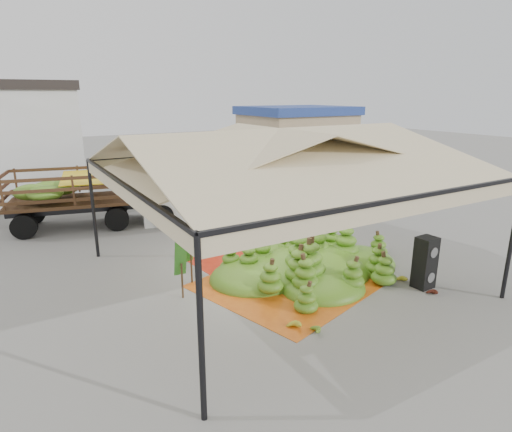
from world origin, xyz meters
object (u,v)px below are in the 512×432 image
vendor (209,224)px  truck_left (107,190)px  truck_right (306,165)px  banana_heap (312,250)px  speaker_stack (425,263)px

vendor → truck_left: bearing=-46.5°
truck_left → truck_right: size_ratio=0.97×
vendor → banana_heap: bearing=133.3°
banana_heap → vendor: vendor is taller
vendor → truck_right: truck_right is taller
speaker_stack → truck_right: (4.09, 10.44, 0.74)m
banana_heap → truck_left: (-3.85, 7.61, 0.73)m
banana_heap → speaker_stack: (1.85, -2.32, 0.06)m
vendor → truck_left: size_ratio=0.24×
speaker_stack → truck_left: truck_left is taller
speaker_stack → truck_left: (-5.70, 9.93, 0.68)m
banana_heap → truck_right: truck_right is taller
banana_heap → truck_left: truck_left is taller
banana_heap → truck_left: 8.56m
speaker_stack → vendor: (-3.49, 5.58, 0.12)m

